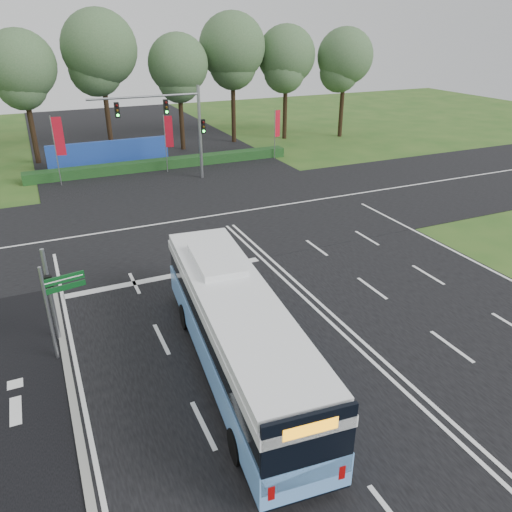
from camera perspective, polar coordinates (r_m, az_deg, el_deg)
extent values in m
plane|color=#29501A|center=(22.01, 6.15, -5.49)|extent=(120.00, 120.00, 0.00)
cube|color=black|center=(22.00, 6.15, -5.44)|extent=(20.00, 120.00, 0.04)
cube|color=black|center=(31.88, -4.67, 4.62)|extent=(120.00, 14.00, 0.05)
cube|color=gray|center=(17.24, -19.92, -16.78)|extent=(0.25, 18.00, 0.12)
cube|color=#6AA9F6|center=(17.43, -2.20, -10.32)|extent=(3.58, 12.00, 1.08)
cube|color=black|center=(17.72, -2.17, -11.62)|extent=(3.55, 11.94, 0.30)
cube|color=black|center=(16.88, -2.25, -7.60)|extent=(3.46, 11.82, 0.94)
cube|color=white|center=(16.56, -2.29, -5.88)|extent=(3.58, 12.00, 0.34)
cube|color=white|center=(16.39, -2.31, -4.84)|extent=(3.48, 11.53, 0.34)
cube|color=white|center=(18.36, -4.54, -0.39)|extent=(1.85, 3.09, 0.25)
cube|color=black|center=(12.59, 6.02, -21.13)|extent=(2.39, 0.35, 2.17)
cube|color=orange|center=(12.08, 6.25, -19.00)|extent=(1.38, 0.19, 0.34)
cylinder|color=black|center=(20.24, -8.09, -6.88)|extent=(0.37, 1.05, 1.02)
cylinder|color=black|center=(20.69, -1.80, -5.85)|extent=(0.37, 1.05, 1.02)
cylinder|color=black|center=(14.80, -2.23, -20.89)|extent=(0.37, 1.05, 1.02)
cylinder|color=black|center=(15.41, 6.46, -18.79)|extent=(0.37, 1.05, 1.02)
cylinder|color=gray|center=(20.11, -22.38, -4.28)|extent=(0.15, 0.15, 3.85)
cube|color=black|center=(19.63, -22.69, -2.69)|extent=(0.31, 0.20, 0.44)
sphere|color=#19F233|center=(19.54, -22.67, -2.82)|extent=(0.15, 0.15, 0.15)
cylinder|color=gray|center=(19.01, -22.58, -6.24)|extent=(0.11, 0.11, 3.75)
cube|color=#0B4017|center=(18.55, -21.11, -2.46)|extent=(1.39, 0.31, 0.28)
cube|color=#0B4017|center=(18.70, -20.95, -3.35)|extent=(1.39, 0.31, 0.21)
cube|color=white|center=(18.52, -21.10, -2.50)|extent=(1.29, 0.24, 0.04)
cylinder|color=gray|center=(40.02, -21.90, 11.00)|extent=(0.08, 0.08, 5.17)
cube|color=#B40F20|center=(39.75, -21.61, 12.59)|extent=(0.68, 0.17, 2.76)
cylinder|color=gray|center=(41.64, -10.29, 12.47)|extent=(0.07, 0.07, 4.60)
cube|color=#B40F20|center=(41.45, -9.92, 13.82)|extent=(0.61, 0.18, 2.45)
cylinder|color=gray|center=(45.48, 2.17, 13.71)|extent=(0.07, 0.07, 4.31)
cube|color=#B40F20|center=(45.53, 2.48, 14.89)|extent=(0.56, 0.22, 2.30)
cylinder|color=gray|center=(39.32, -6.40, 13.76)|extent=(0.24, 0.24, 7.00)
cylinder|color=gray|center=(37.83, -12.65, 17.35)|extent=(8.00, 0.16, 0.16)
cube|color=black|center=(38.28, -10.26, 16.42)|extent=(0.32, 0.28, 1.05)
cube|color=black|center=(37.57, -15.61, 15.76)|extent=(0.32, 0.28, 1.05)
cube|color=black|center=(39.30, -6.08, 14.52)|extent=(0.32, 0.28, 1.05)
cube|color=#143817|center=(43.23, -10.47, 10.33)|extent=(22.00, 1.20, 0.80)
cube|color=#1D3F9D|center=(44.74, -16.41, 11.15)|extent=(10.00, 0.30, 2.20)
cylinder|color=black|center=(47.49, -24.37, 14.12)|extent=(0.44, 0.44, 7.63)
sphere|color=#385633|center=(47.02, -25.33, 19.12)|extent=(5.63, 5.63, 5.63)
cylinder|color=black|center=(48.57, -16.71, 16.10)|extent=(0.44, 0.44, 8.72)
sphere|color=#385633|center=(48.13, -17.46, 21.74)|extent=(6.42, 6.42, 6.42)
cylinder|color=black|center=(49.19, -8.58, 16.13)|extent=(0.44, 0.44, 7.36)
sphere|color=#385633|center=(48.73, -8.90, 20.85)|extent=(5.42, 5.42, 5.42)
cylinder|color=black|center=(51.92, -2.62, 17.54)|extent=(0.44, 0.44, 8.61)
sphere|color=#385633|center=(51.51, -2.73, 22.79)|extent=(6.35, 6.35, 6.35)
cylinder|color=black|center=(53.78, 3.36, 17.36)|extent=(0.44, 0.44, 7.82)
sphere|color=#385633|center=(53.37, 3.48, 21.96)|extent=(5.76, 5.76, 5.76)
cylinder|color=black|center=(55.51, 9.81, 17.21)|extent=(0.44, 0.44, 7.64)
sphere|color=#385633|center=(55.11, 10.15, 21.55)|extent=(5.63, 5.63, 5.63)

